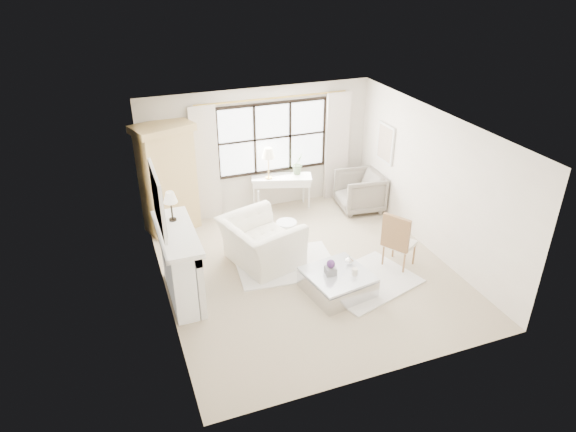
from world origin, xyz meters
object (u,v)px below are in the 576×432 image
(armoire, at_px, (168,178))
(club_armchair, at_px, (261,242))
(coffee_table, at_px, (337,283))
(console_table, at_px, (282,193))

(armoire, height_order, club_armchair, armoire)
(armoire, height_order, coffee_table, armoire)
(armoire, relative_size, coffee_table, 1.95)
(console_table, xyz_separation_m, coffee_table, (-0.17, -3.25, -0.22))
(coffee_table, bearing_deg, console_table, 77.42)
(club_armchair, bearing_deg, coffee_table, -161.11)
(console_table, relative_size, club_armchair, 1.02)
(armoire, distance_m, club_armchair, 2.42)
(club_armchair, height_order, coffee_table, club_armchair)
(armoire, bearing_deg, console_table, -17.79)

